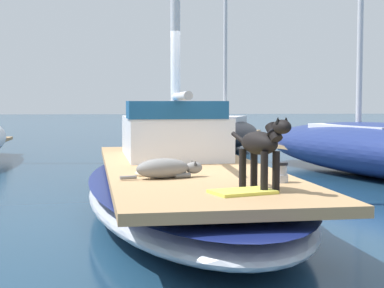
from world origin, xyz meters
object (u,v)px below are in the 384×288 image
at_px(dog_black, 262,146).
at_px(moored_boat_far_astern, 221,133).
at_px(coiled_rope, 149,173).
at_px(deck_towel, 242,192).
at_px(dog_grey, 166,169).
at_px(sailboat_main, 185,190).
at_px(deck_winch, 281,173).
at_px(moored_boat_starboard_side, 384,148).

relative_size(dog_black, moored_boat_far_astern, 0.14).
bearing_deg(dog_black, coiled_rope, 128.81).
bearing_deg(deck_towel, coiled_rope, 119.68).
distance_m(dog_black, coiled_rope, 1.69).
distance_m(deck_towel, moored_boat_far_astern, 13.33).
xyz_separation_m(dog_grey, moored_boat_far_astern, (2.29, 12.07, -0.25)).
relative_size(sailboat_main, moored_boat_far_astern, 1.14).
relative_size(deck_winch, moored_boat_far_astern, 0.03).
bearing_deg(moored_boat_starboard_side, deck_towel, -122.76).
bearing_deg(dog_grey, sailboat_main, 76.49).
height_order(deck_towel, moored_boat_far_astern, moored_boat_far_astern).
height_order(deck_winch, deck_towel, deck_winch).
distance_m(dog_black, moored_boat_far_astern, 13.16).
relative_size(sailboat_main, dog_grey, 7.97).
distance_m(dog_grey, moored_boat_starboard_side, 6.65).
height_order(sailboat_main, moored_boat_starboard_side, moored_boat_starboard_side).
distance_m(deck_winch, coiled_rope, 1.53).
bearing_deg(coiled_rope, deck_winch, -28.61).
height_order(sailboat_main, deck_winch, deck_winch).
xyz_separation_m(sailboat_main, moored_boat_starboard_side, (4.21, 3.56, 0.24)).
xyz_separation_m(sailboat_main, deck_towel, (0.33, -2.47, 0.34)).
bearing_deg(dog_grey, dog_black, -49.22).
bearing_deg(deck_winch, sailboat_main, 115.76).
relative_size(deck_winch, moored_boat_starboard_side, 0.03).
distance_m(sailboat_main, dog_grey, 1.42).
relative_size(dog_black, deck_winch, 4.26).
height_order(deck_winch, moored_boat_starboard_side, moored_boat_starboard_side).
relative_size(dog_black, deck_towel, 1.60).
xyz_separation_m(deck_winch, moored_boat_far_astern, (1.12, 12.52, -0.25)).
xyz_separation_m(coiled_rope, moored_boat_far_astern, (2.46, 11.79, -0.17)).
bearing_deg(deck_winch, moored_boat_starboard_side, 57.78).
bearing_deg(moored_boat_starboard_side, dog_grey, -132.84).
height_order(sailboat_main, deck_towel, deck_towel).
bearing_deg(moored_boat_starboard_side, moored_boat_far_astern, 107.21).
height_order(dog_grey, moored_boat_far_astern, moored_boat_far_astern).
height_order(dog_grey, moored_boat_starboard_side, moored_boat_starboard_side).
relative_size(dog_grey, deck_winch, 4.42).
relative_size(moored_boat_far_astern, moored_boat_starboard_side, 0.79).
bearing_deg(deck_winch, dog_black, -119.80).
bearing_deg(sailboat_main, dog_black, -76.87).
relative_size(coiled_rope, moored_boat_far_astern, 0.05).
bearing_deg(moored_boat_starboard_side, dog_black, -122.00).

